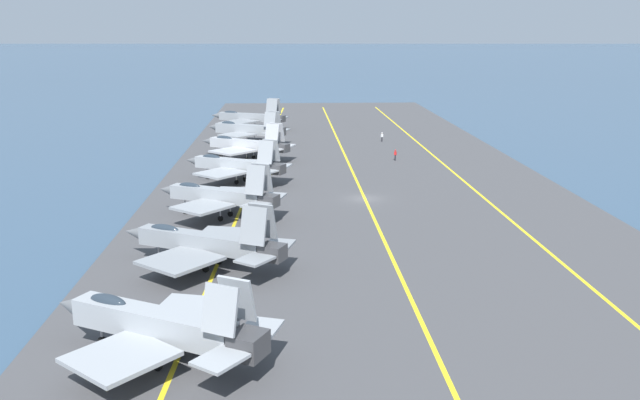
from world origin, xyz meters
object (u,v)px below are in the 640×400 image
Objects in this scene: crew_white_vest at (382,137)px; crew_red_vest at (395,155)px; parked_jet_fourth at (220,195)px; parked_jet_fifth at (236,165)px; parked_jet_second at (157,324)px; parked_jet_third at (205,243)px; parked_jet_eighth at (249,117)px; parked_jet_seventh at (247,129)px; parked_jet_sixth at (246,145)px.

crew_red_vest reaches higher than crew_white_vest.
parked_jet_fourth is at bearing 143.10° from crew_red_vest.
crew_red_vest is (14.85, -24.45, -1.47)m from parked_jet_fifth.
parked_jet_fifth is (51.73, -1.20, 0.03)m from parked_jet_second.
crew_white_vest is (85.44, -26.07, -1.45)m from parked_jet_second.
parked_jet_third is 16.06m from parked_jet_fourth.
parked_jet_third is 34.39m from parked_jet_fifth.
parked_jet_third is 1.08× the size of parked_jet_fourth.
parked_jet_second is 17.37m from parked_jet_third.
parked_jet_second is 71.37m from crew_red_vest.
parked_jet_fourth is at bearing -179.67° from parked_jet_eighth.
parked_jet_eighth is at bearing 57.05° from crew_white_vest.
parked_jet_seventh is at bearing 0.09° from parked_jet_third.
parked_jet_sixth reaches higher than crew_red_vest.
parked_jet_sixth is at bearing -1.42° from parked_jet_fourth.
parked_jet_eighth reaches higher than parked_jet_sixth.
parked_jet_eighth is at bearing 0.40° from parked_jet_third.
parked_jet_sixth is at bearing -177.85° from parked_jet_eighth.
parked_jet_eighth is at bearing 2.15° from parked_jet_sixth.
parked_jet_third is (17.35, -0.93, -0.13)m from parked_jet_second.
parked_jet_sixth is at bearing -1.35° from parked_jet_second.
parked_jet_seventh is at bearing -0.57° from parked_jet_second.
crew_white_vest is (33.71, -24.87, -1.48)m from parked_jet_fifth.
parked_jet_fourth is at bearing 154.05° from crew_white_vest.
crew_white_vest is at bearing -55.22° from parked_jet_sixth.
parked_jet_fifth is 41.91m from crew_white_vest.
parked_jet_fourth is at bearing 178.56° from parked_jet_fifth.
parked_jet_eighth is 9.58× the size of crew_white_vest.
crew_white_vest is at bearing -1.27° from crew_red_vest.
parked_jet_fourth reaches higher than parked_jet_seventh.
parked_jet_fifth is at bearing 143.59° from crew_white_vest.
parked_jet_fifth is 8.82× the size of crew_white_vest.
parked_jet_eighth reaches higher than parked_jet_seventh.
parked_jet_third is at bearing 153.35° from crew_red_vest.
parked_jet_sixth is (51.11, -0.67, 0.17)m from parked_jet_third.
parked_jet_third is 1.05× the size of parked_jet_fifth.
parked_jet_fourth is at bearing 179.89° from parked_jet_seventh.
parked_jet_fifth is 0.92× the size of parked_jet_eighth.
parked_jet_seventh is 8.99× the size of crew_white_vest.
parked_jet_second is 33.41m from parked_jet_fourth.
parked_jet_third is at bearing 179.25° from parked_jet_sixth.
parked_jet_third is at bearing -179.60° from parked_jet_eighth.
crew_white_vest is (-16.67, -25.72, -1.69)m from parked_jet_eighth.
crew_red_vest is at bearing -26.65° from parked_jet_third.
parked_jet_seventh is at bearing 54.92° from crew_red_vest.
parked_jet_fourth reaches higher than parked_jet_second.
parked_jet_seventh is 30.37m from crew_red_vest.
parked_jet_seventh is (32.28, 0.37, 0.25)m from parked_jet_fifth.
parked_jet_third is 9.26× the size of crew_white_vest.
parked_jet_eighth is (102.11, -0.34, 0.25)m from parked_jet_second.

